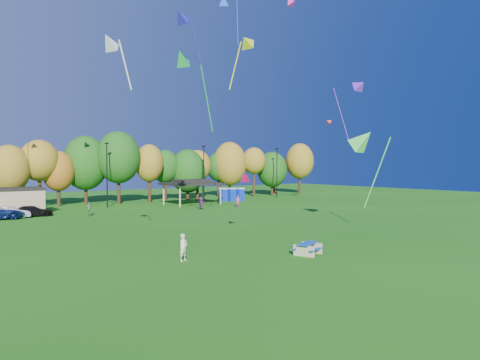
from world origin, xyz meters
TOP-DOWN VIEW (x-y plane):
  - ground at (0.00, 0.00)m, footprint 160.00×160.00m
  - tree_line at (-1.03, 45.51)m, footprint 93.57×10.55m
  - lamp_posts at (2.00, 40.00)m, footprint 64.50×0.25m
  - utility_building at (-10.00, 38.00)m, footprint 6.30×4.30m
  - pavilion at (14.00, 37.00)m, footprint 8.20×6.20m
  - porta_potties at (22.20, 38.09)m, footprint 3.75×2.34m
  - picnic_table at (1.32, 0.90)m, footprint 2.21×2.02m
  - kite_flyer at (-6.22, 4.25)m, footprint 0.72×0.58m
  - car_b at (-10.99, 34.49)m, footprint 4.27×2.10m
  - car_d at (-8.67, 34.86)m, footprint 4.45×1.99m
  - far_person_0 at (16.79, 29.16)m, footprint 0.73×0.64m
  - far_person_2 at (11.02, 29.69)m, footprint 0.76×1.64m
  - far_person_3 at (-3.41, 31.18)m, footprint 1.07×0.77m
  - kite_2 at (-0.19, 14.80)m, footprint 4.35×2.78m
  - kite_3 at (-1.87, 12.05)m, footprint 2.88×1.66m
  - kite_5 at (5.83, 12.76)m, footprint 3.49×1.98m
  - kite_7 at (15.46, 7.10)m, footprint 3.20×5.12m
  - kite_8 at (12.75, 26.77)m, footprint 3.08×3.40m
  - kite_9 at (18.62, 20.71)m, footprint 1.39×1.74m
  - kite_10 at (2.37, 9.15)m, footprint 1.32×1.50m
  - kite_11 at (-9.86, 6.63)m, footprint 2.27×1.63m
  - kite_12 at (26.86, 16.84)m, footprint 1.81×5.00m
  - kite_13 at (30.91, 24.73)m, footprint 1.27×1.03m

SIDE VIEW (x-z plane):
  - ground at x=0.00m, z-range 0.00..0.00m
  - picnic_table at x=1.32m, z-range 0.06..0.85m
  - car_d at x=-8.67m, z-range 0.00..1.27m
  - car_b at x=-10.99m, z-range 0.00..1.35m
  - far_person_3 at x=-3.41m, z-range 0.00..1.69m
  - far_person_0 at x=16.79m, z-range 0.00..1.69m
  - kite_flyer at x=-6.22m, z-range 0.00..1.70m
  - far_person_2 at x=11.02m, z-range 0.00..1.71m
  - porta_potties at x=22.20m, z-range 0.01..2.19m
  - utility_building at x=-10.00m, z-range 0.01..3.26m
  - pavilion at x=14.00m, z-range 1.34..5.11m
  - lamp_posts at x=2.00m, z-range 0.36..9.45m
  - kite_10 at x=2.37m, z-range 4.36..5.64m
  - tree_line at x=-1.03m, z-range 0.34..11.49m
  - kite_7 at x=15.46m, z-range 4.32..12.40m
  - kite_13 at x=30.91m, z-range 11.98..13.16m
  - kite_11 at x=-9.86m, z-range 11.58..15.11m
  - kite_2 at x=-0.19m, z-range 11.68..19.22m
  - kite_12 at x=26.86m, z-range 12.04..20.63m
  - kite_5 at x=5.83m, z-range 14.56..20.19m
  - kite_3 at x=-1.87m, z-range 15.73..20.29m
  - kite_9 at x=18.62m, z-range 25.70..27.27m
  - kite_8 at x=12.75m, z-range 23.89..30.36m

